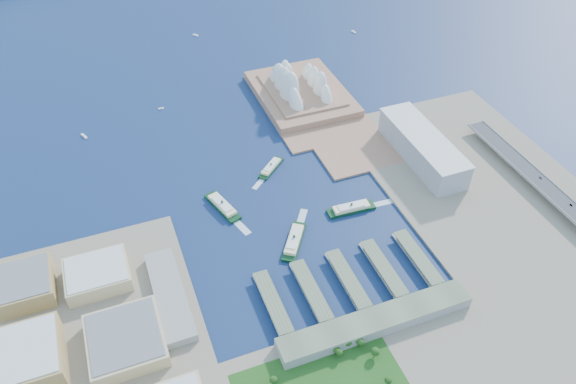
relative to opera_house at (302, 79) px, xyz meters
name	(u,v)px	position (x,y,z in m)	size (l,w,h in m)	color
ground	(308,238)	(-105.00, -280.00, -32.00)	(3000.00, 3000.00, 0.00)	#0F1B47
east_land	(510,214)	(135.00, -330.00, -30.50)	(240.00, 500.00, 3.00)	gray
peninsula	(308,103)	(2.50, -20.00, -30.50)	(135.00, 220.00, 3.00)	#9C6E55
opera_house	(302,79)	(0.00, 0.00, 0.00)	(134.00, 180.00, 58.00)	white
toaster_building	(422,148)	(90.00, -200.00, -11.50)	(45.00, 155.00, 35.00)	#96969C
expressway	(558,202)	(195.00, -340.00, -23.07)	(26.00, 340.00, 11.85)	gray
west_buildings	(86,349)	(-355.00, -350.00, -15.50)	(200.00, 280.00, 27.00)	#A08450
ferry_wharves	(348,280)	(-91.00, -355.00, -27.35)	(184.00, 90.00, 9.30)	#59664D
terminal_building	(376,322)	(-90.00, -415.00, -23.00)	(200.00, 28.00, 12.00)	gray
ferry_a	(222,205)	(-182.14, -195.96, -26.32)	(15.29, 60.07, 11.36)	#0C3218
ferry_b	(271,166)	(-102.10, -146.88, -27.42)	(12.34, 48.49, 9.17)	#0C3218
ferry_c	(294,239)	(-122.52, -280.60, -26.19)	(15.64, 61.44, 11.62)	#0C3218
ferry_d	(351,207)	(-38.86, -255.46, -26.42)	(15.02, 59.01, 11.16)	#0C3218
boat_a	(84,136)	(-323.22, 15.01, -30.65)	(3.50, 14.01, 2.70)	white
boat_b	(161,108)	(-208.16, 46.25, -30.85)	(2.98, 8.52, 2.30)	white
boat_c	(354,32)	(173.55, 172.62, -30.64)	(3.52, 12.06, 2.71)	white
boat_e	(196,35)	(-101.03, 263.61, -30.62)	(3.57, 11.22, 2.75)	white
car_b	(571,205)	(199.00, -354.51, -16.52)	(1.32, 3.80, 1.25)	slate
car_c	(541,178)	(199.00, -301.30, -16.48)	(1.87, 4.61, 1.34)	slate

